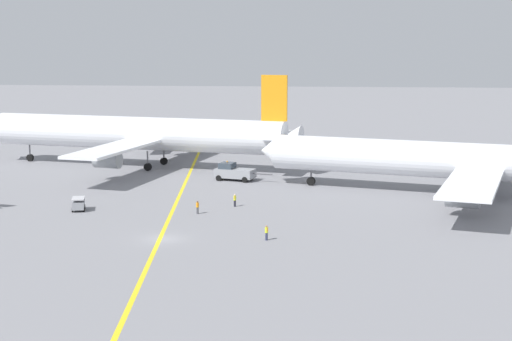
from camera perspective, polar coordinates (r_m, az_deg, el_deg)
The scene contains 10 objects.
ground_plane at distance 87.75m, azimuth -6.83°, elevation -4.99°, with size 600.00×600.00×0.00m, color gray.
taxiway_stripe at distance 97.54m, azimuth -6.39°, elevation -3.51°, with size 0.50×120.00×0.01m, color yellow.
airliner_at_gate_left at distance 137.51m, azimuth -8.61°, elevation 2.68°, with size 59.01×50.08×16.36m.
airliner_being_pushed at distance 114.24m, azimuth 15.09°, elevation 0.62°, with size 60.07×49.49×16.07m.
pushback_tug at distance 123.37m, azimuth -1.62°, elevation -0.12°, with size 9.44×4.50×3.05m.
gse_baggage_cart_near_cluster at distance 103.79m, azimuth -12.87°, elevation -2.42°, with size 2.21×3.04×1.71m.
ground_crew_wing_walker_right at distance 103.74m, azimuth -1.56°, elevation -2.17°, with size 0.36×0.50×1.71m.
ground_crew_marshaller_foreground at distance 86.31m, azimuth 0.77°, elevation -4.56°, with size 0.36×0.48×1.69m.
ground_crew_ramp_agent_by_cones at distance 99.63m, azimuth -4.31°, elevation -2.69°, with size 0.36×0.50×1.69m.
jet_bridge at distance 159.53m, azimuth -7.72°, elevation 2.99°, with size 4.49×16.08×5.89m.
Camera 1 is at (18.89, -82.89, 21.72)m, focal length 54.63 mm.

